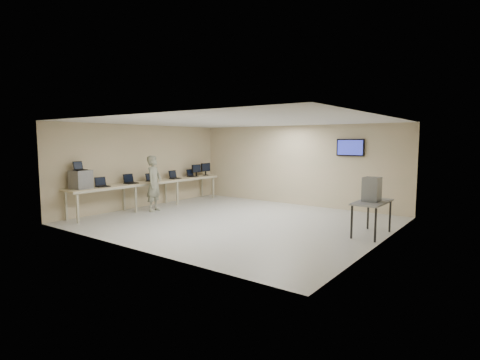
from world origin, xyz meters
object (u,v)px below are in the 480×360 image
Objects in this scene: equipment_box at (81,179)px; soldier at (154,183)px; side_table at (372,204)px; workbench at (152,183)px.

soldier is at bearing 65.78° from equipment_box.
soldier reaches higher than equipment_box.
equipment_box is at bearing 140.55° from soldier.
side_table is (7.25, 3.17, -0.41)m from equipment_box.
soldier is (0.58, -0.39, 0.07)m from workbench.
workbench is at bearing -174.78° from side_table.
side_table is (6.60, 1.05, -0.15)m from soldier.
equipment_box is 0.38× the size of side_table.
workbench is 7.22m from side_table.
side_table is at bearing 16.35° from equipment_box.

